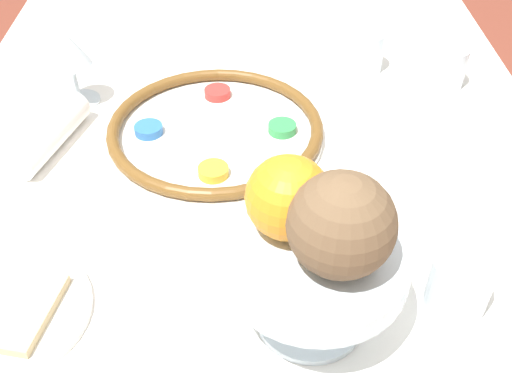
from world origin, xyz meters
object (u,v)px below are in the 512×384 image
fruit_stand (315,268)px  cup_near (460,285)px  napkin_roll (50,134)px  cup_mid (365,51)px  seder_plate (216,130)px  wine_glass (70,52)px  cup_far (446,66)px  coconut (343,225)px  bread_plate (7,311)px  orange_fruit (289,198)px

fruit_stand → cup_near: bearing=95.4°
napkin_roll → cup_mid: bearing=114.0°
napkin_roll → cup_mid: (-0.24, 0.53, 0.01)m
napkin_roll → cup_near: bearing=59.6°
seder_plate → wine_glass: (-0.11, -0.24, 0.08)m
wine_glass → cup_mid: (-0.10, 0.51, -0.06)m
wine_glass → cup_far: bearing=93.9°
wine_glass → coconut: coconut is taller
coconut → napkin_roll: 0.56m
cup_near → cup_mid: bearing=-177.7°
bread_plate → cup_mid: bearing=138.1°
napkin_roll → cup_far: bearing=104.8°
fruit_stand → bread_plate: fruit_stand is taller
seder_plate → orange_fruit: 0.37m
cup_mid → fruit_stand: bearing=-14.6°
cup_near → cup_far: (-0.50, 0.11, 0.00)m
seder_plate → wine_glass: size_ratio=2.63×
orange_fruit → coconut: size_ratio=0.84×
orange_fruit → napkin_roll: (-0.31, -0.35, -0.14)m
orange_fruit → bread_plate: orange_fruit is taller
fruit_stand → napkin_roll: bearing=-131.9°
coconut → cup_far: coconut is taller
seder_plate → fruit_stand: size_ratio=1.72×
orange_fruit → seder_plate: bearing=-164.4°
coconut → bread_plate: coconut is taller
orange_fruit → cup_near: orange_fruit is taller
wine_glass → orange_fruit: size_ratio=1.44×
bread_plate → orange_fruit: bearing=93.5°
cup_near → cup_mid: 0.56m
wine_glass → fruit_stand: wine_glass is taller
cup_near → cup_mid: size_ratio=1.00×
fruit_stand → coconut: coconut is taller
orange_fruit → napkin_roll: bearing=-131.2°
napkin_roll → cup_near: size_ratio=2.45×
fruit_stand → cup_mid: fruit_stand is taller
coconut → napkin_roll: size_ratio=0.59×
napkin_roll → cup_far: (-0.18, 0.67, 0.01)m
bread_plate → cup_near: bearing=90.4°
wine_glass → bread_plate: size_ratio=0.67×
wine_glass → cup_near: bearing=49.5°
fruit_stand → napkin_roll: fruit_stand is taller
orange_fruit → bread_plate: 0.36m
napkin_roll → cup_near: 0.64m
bread_plate → cup_near: (-0.00, 0.53, 0.03)m
fruit_stand → cup_far: (-0.52, 0.29, -0.05)m
bread_plate → cup_far: (-0.50, 0.64, 0.03)m
napkin_roll → cup_far: cup_far is taller
cup_mid → seder_plate: bearing=-51.5°
seder_plate → cup_mid: (-0.22, 0.27, 0.02)m
coconut → cup_far: bearing=153.4°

